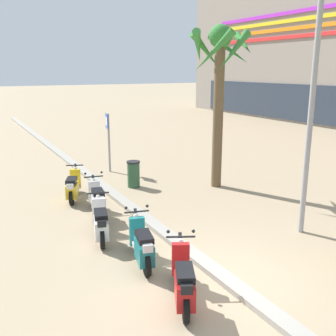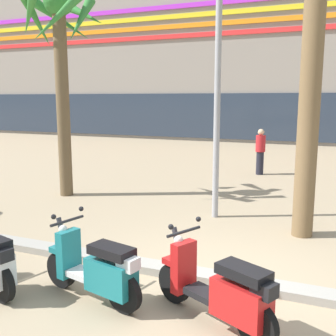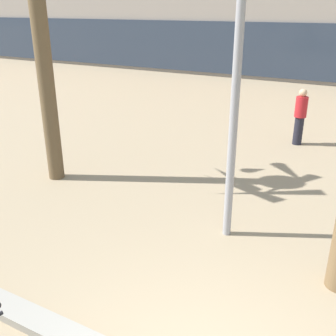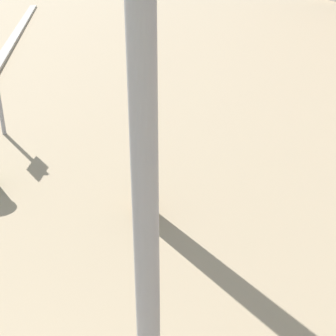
# 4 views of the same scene
# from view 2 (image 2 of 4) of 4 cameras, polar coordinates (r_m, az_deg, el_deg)

# --- Properties ---
(ground_plane) EXTENTS (200.00, 200.00, 0.00)m
(ground_plane) POSITION_cam_2_polar(r_m,az_deg,el_deg) (6.10, 7.13, -16.33)
(ground_plane) COLOR #9E896B
(curb_strip) EXTENTS (60.00, 0.36, 0.12)m
(curb_strip) POSITION_cam_2_polar(r_m,az_deg,el_deg) (6.19, 7.47, -15.32)
(curb_strip) COLOR gray
(curb_strip) RESTS_ON ground
(mall_facade_backdrop) EXTENTS (59.69, 12.38, 13.67)m
(mall_facade_backdrop) POSITION_cam_2_polar(r_m,az_deg,el_deg) (31.09, 18.29, 17.00)
(mall_facade_backdrop) COLOR gray
(mall_facade_backdrop) RESTS_ON ground
(scooter_teal_last_in_row) EXTENTS (1.70, 0.70, 1.17)m
(scooter_teal_last_in_row) POSITION_cam_2_polar(r_m,az_deg,el_deg) (5.56, -10.03, -13.98)
(scooter_teal_last_in_row) COLOR black
(scooter_teal_last_in_row) RESTS_ON ground
(scooter_red_mid_front) EXTENTS (1.70, 0.96, 1.17)m
(scooter_red_mid_front) POSITION_cam_2_polar(r_m,az_deg,el_deg) (4.97, 7.57, -16.85)
(scooter_red_mid_front) COLOR black
(scooter_red_mid_front) RESTS_ON ground
(palm_tree_near_sign) EXTENTS (2.32, 2.37, 5.58)m
(palm_tree_near_sign) POSITION_cam_2_polar(r_m,az_deg,el_deg) (11.52, -15.04, 16.80)
(palm_tree_near_sign) COLOR brown
(palm_tree_near_sign) RESTS_ON ground
(pedestrian_strolling_near_curb) EXTENTS (0.34, 0.34, 1.63)m
(pedestrian_strolling_near_curb) POSITION_cam_2_polar(r_m,az_deg,el_deg) (14.65, 12.95, 2.40)
(pedestrian_strolling_near_curb) COLOR black
(pedestrian_strolling_near_curb) RESTS_ON ground
(street_lamp) EXTENTS (0.36, 0.36, 6.90)m
(street_lamp) POSITION_cam_2_polar(r_m,az_deg,el_deg) (9.11, 7.21, 19.26)
(street_lamp) COLOR #939399
(street_lamp) RESTS_ON ground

